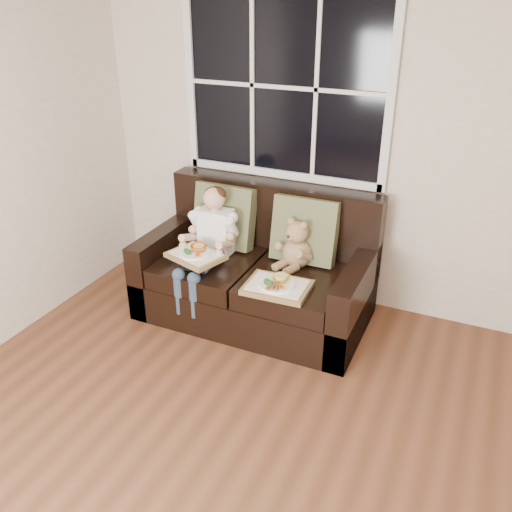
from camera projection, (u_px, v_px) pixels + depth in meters
The scene contains 9 objects.
room_walls at pixel (214, 247), 1.67m from camera, with size 4.52×5.02×2.71m.
window_back at pixel (284, 87), 3.94m from camera, with size 1.62×0.04×1.37m.
loveseat at pixel (258, 276), 4.16m from camera, with size 1.70×0.92×0.96m.
pillow_left at pixel (225, 216), 4.24m from camera, with size 0.49×0.23×0.50m.
pillow_right at pixel (305, 230), 4.00m from camera, with size 0.49×0.23×0.50m.
child at pixel (210, 236), 4.05m from camera, with size 0.37×0.59×0.83m.
teddy_bear at pixel (297, 247), 3.95m from camera, with size 0.27×0.32×0.38m.
tray_left at pixel (196, 254), 3.91m from camera, with size 0.45×0.40×0.09m.
tray_right at pixel (277, 286), 3.69m from camera, with size 0.45×0.35×0.10m.
Camera 1 is at (0.74, -1.31, 2.32)m, focal length 38.00 mm.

